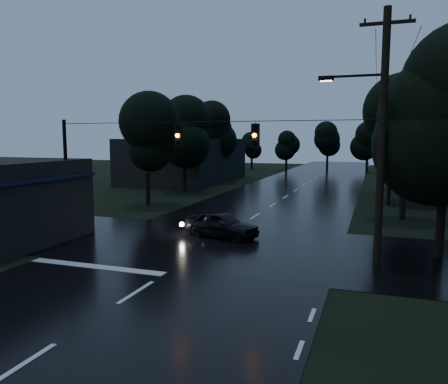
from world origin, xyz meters
The scene contains 16 objects.
ground centered at (0.00, 0.00, 0.00)m, with size 160.00×160.00×0.00m, color black.
main_road centered at (0.00, 30.00, 0.00)m, with size 12.00×120.00×0.02m, color black.
cross_street centered at (0.00, 12.00, 0.00)m, with size 60.00×9.00×0.02m, color black.
building_far_left centered at (-14.00, 40.00, 2.50)m, with size 10.00×16.00×5.00m, color black.
utility_pole_main centered at (7.41, 11.00, 5.26)m, with size 3.50×0.30×10.00m.
utility_pole_far centered at (8.30, 28.00, 3.88)m, with size 2.00×0.30×7.50m.
anchor_pole_left centered at (-7.50, 11.00, 3.00)m, with size 0.18×0.18×6.00m, color black.
span_signals centered at (0.56, 10.99, 5.24)m, with size 15.00×0.37×1.12m.
tree_corner_near centered at (10.00, 13.00, 5.99)m, with size 4.48×4.48×9.44m.
tree_left_a centered at (-9.00, 22.00, 5.24)m, with size 3.92×3.92×8.26m.
tree_left_b centered at (-9.60, 30.00, 5.62)m, with size 4.20×4.20×8.85m.
tree_left_c centered at (-10.20, 40.00, 5.99)m, with size 4.48×4.48×9.44m.
tree_right_a centered at (9.00, 22.00, 5.62)m, with size 4.20×4.20×8.85m.
tree_right_b centered at (9.60, 30.00, 5.99)m, with size 4.48×4.48×9.44m.
tree_right_c centered at (10.20, 40.00, 6.37)m, with size 4.76×4.76×10.03m.
car centered at (-0.07, 13.62, 0.67)m, with size 1.59×3.96×1.35m, color black.
Camera 1 is at (7.33, -7.17, 5.08)m, focal length 35.00 mm.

